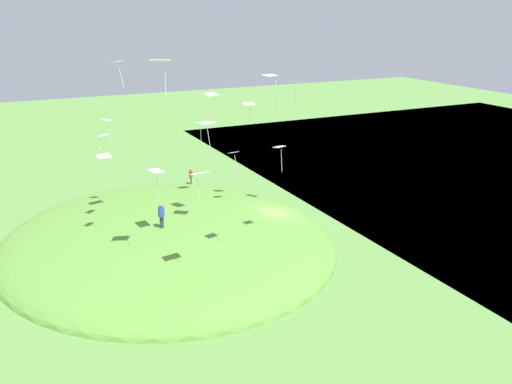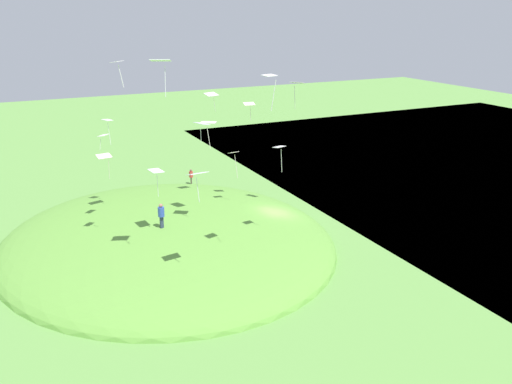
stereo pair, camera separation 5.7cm
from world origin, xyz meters
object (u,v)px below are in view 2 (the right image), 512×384
(kite_2, at_px, (104,157))
(kite_7, at_px, (103,136))
(kite_5, at_px, (156,172))
(kite_12, at_px, (270,78))
(kite_8, at_px, (161,62))
(kite_14, at_px, (197,175))
(person_watching_kites, at_px, (161,213))
(kite_3, at_px, (297,84))
(kite_6, at_px, (117,64))
(kite_13, at_px, (108,122))
(person_with_child, at_px, (191,175))
(kite_10, at_px, (234,155))
(kite_1, at_px, (279,149))
(kite_0, at_px, (208,124))
(kite_11, at_px, (211,95))
(kite_4, at_px, (202,124))
(kite_9, at_px, (249,105))

(kite_2, xyz_separation_m, kite_7, (0.55, 3.49, 2.46))
(kite_5, height_order, kite_12, kite_12)
(kite_8, distance_m, kite_14, 6.56)
(person_watching_kites, bearing_deg, kite_3, -6.02)
(kite_2, height_order, kite_7, kite_7)
(kite_8, xyz_separation_m, kite_12, (-5.74, 1.92, -0.97))
(kite_6, height_order, kite_13, kite_6)
(kite_2, bearing_deg, kite_5, 105.36)
(kite_2, bearing_deg, kite_7, 81.05)
(person_with_child, distance_m, kite_10, 12.66)
(kite_3, bearing_deg, person_watching_kites, 3.77)
(kite_1, relative_size, kite_12, 0.95)
(kite_3, relative_size, kite_8, 1.08)
(kite_8, relative_size, kite_14, 1.10)
(kite_13, bearing_deg, kite_0, 120.76)
(kite_6, distance_m, kite_11, 12.63)
(kite_1, xyz_separation_m, kite_6, (10.08, -1.93, 5.91))
(person_watching_kites, height_order, person_with_child, person_watching_kites)
(kite_4, relative_size, kite_5, 0.78)
(kite_7, bearing_deg, kite_9, -177.84)
(person_watching_kites, xyz_separation_m, kite_9, (-8.77, -3.76, 6.60))
(kite_13, bearing_deg, kite_6, 84.67)
(person_watching_kites, bearing_deg, kite_12, -71.03)
(kite_3, xyz_separation_m, kite_14, (11.23, 8.32, -3.56))
(kite_0, relative_size, kite_8, 0.89)
(kite_7, height_order, kite_10, kite_7)
(kite_2, xyz_separation_m, kite_12, (-6.97, 15.00, 7.38))
(kite_3, height_order, kite_11, kite_3)
(kite_1, bearing_deg, kite_6, -10.82)
(kite_4, bearing_deg, kite_3, 178.44)
(kite_0, bearing_deg, kite_7, -35.11)
(kite_5, distance_m, kite_8, 9.62)
(person_with_child, height_order, kite_1, kite_1)
(kite_9, relative_size, kite_11, 0.98)
(kite_1, relative_size, kite_14, 1.04)
(kite_9, relative_size, kite_13, 0.76)
(person_watching_kites, bearing_deg, person_with_child, 53.99)
(person_with_child, xyz_separation_m, kite_10, (0.23, 11.68, 4.88))
(person_watching_kites, height_order, kite_7, kite_7)
(kite_7, bearing_deg, kite_0, 144.89)
(kite_3, bearing_deg, kite_1, 50.37)
(kite_1, bearing_deg, kite_9, -100.36)
(kite_3, height_order, kite_8, kite_8)
(kite_5, relative_size, kite_8, 0.94)
(kite_0, relative_size, kite_3, 0.83)
(kite_2, distance_m, kite_7, 4.30)
(person_with_child, height_order, kite_14, kite_14)
(kite_4, distance_m, kite_14, 9.27)
(kite_0, height_order, kite_7, kite_0)
(person_watching_kites, bearing_deg, kite_4, 4.97)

